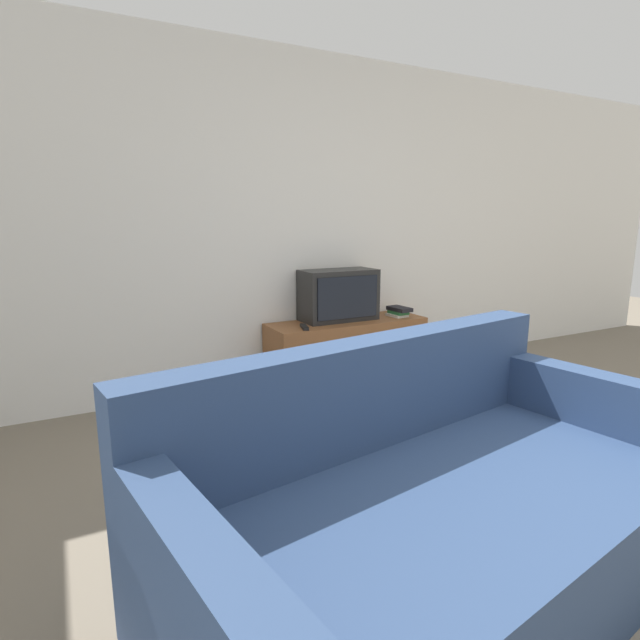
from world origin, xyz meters
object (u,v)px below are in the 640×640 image
object	(u,v)px
television	(339,295)
remote_on_stand	(304,327)
book_stack	(399,311)
tv_stand	(347,351)
couch	(434,516)

from	to	relation	value
television	remote_on_stand	size ratio (longest dim) A/B	3.57
book_stack	remote_on_stand	world-z (taller)	book_stack
book_stack	remote_on_stand	xyz separation A→B (m)	(-0.92, -0.06, -0.03)
book_stack	tv_stand	bearing A→B (deg)	173.64
couch	remote_on_stand	world-z (taller)	couch
television	book_stack	world-z (taller)	television
tv_stand	television	size ratio (longest dim) A/B	2.14
television	couch	xyz separation A→B (m)	(-0.90, -2.26, -0.44)
remote_on_stand	couch	bearing A→B (deg)	-103.48
couch	book_stack	world-z (taller)	couch
tv_stand	book_stack	bearing A→B (deg)	-6.36
couch	remote_on_stand	bearing A→B (deg)	67.87
couch	remote_on_stand	size ratio (longest dim) A/B	12.24
tv_stand	television	xyz separation A→B (m)	(-0.05, 0.06, 0.46)
television	couch	distance (m)	2.47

